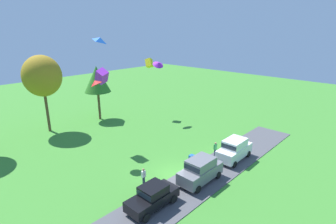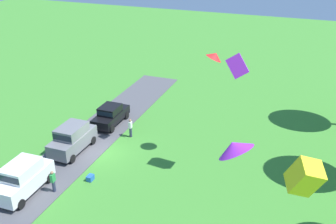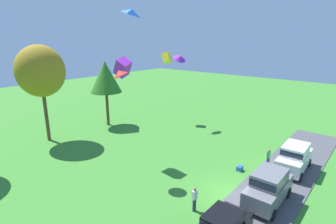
{
  "view_description": "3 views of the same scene",
  "coord_description": "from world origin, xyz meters",
  "px_view_note": "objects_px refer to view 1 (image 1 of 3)",
  "views": [
    {
      "loc": [
        -16.55,
        -14.56,
        13.38
      ],
      "look_at": [
        2.51,
        3.36,
        5.07
      ],
      "focal_mm": 28.0,
      "sensor_mm": 36.0,
      "label": 1
    },
    {
      "loc": [
        23.97,
        14.84,
        16.74
      ],
      "look_at": [
        1.54,
        6.28,
        5.4
      ],
      "focal_mm": 42.0,
      "sensor_mm": 36.0,
      "label": 2
    },
    {
      "loc": [
        -15.56,
        -7.16,
        10.79
      ],
      "look_at": [
        0.24,
        6.06,
        5.03
      ],
      "focal_mm": 28.0,
      "sensor_mm": 36.0,
      "label": 3
    }
  ],
  "objects_px": {
    "tree_lone_near": "(42,76)",
    "kite_box_high_left": "(102,76)",
    "car_suv_far_end": "(200,169)",
    "kite_diamond_topmost": "(100,40)",
    "person_on_lawn": "(215,149)",
    "cooler_box": "(191,157)",
    "car_suv_mid_row": "(234,149)",
    "car_sedan_near_entrance": "(153,196)",
    "kite_box_mid_center": "(149,63)",
    "person_watching_sky": "(144,177)",
    "kite_delta_over_trees": "(96,82)",
    "kite_delta_low_drifter": "(158,64)",
    "tree_right_of_center": "(97,79)"
  },
  "relations": [
    {
      "from": "tree_right_of_center",
      "to": "kite_delta_low_drifter",
      "type": "bearing_deg",
      "value": -51.15
    },
    {
      "from": "car_suv_far_end",
      "to": "tree_lone_near",
      "type": "distance_m",
      "value": 23.82
    },
    {
      "from": "person_watching_sky",
      "to": "kite_delta_low_drifter",
      "type": "relative_size",
      "value": 1.09
    },
    {
      "from": "kite_box_mid_center",
      "to": "kite_diamond_topmost",
      "type": "bearing_deg",
      "value": -147.59
    },
    {
      "from": "car_suv_mid_row",
      "to": "kite_box_mid_center",
      "type": "relative_size",
      "value": 3.76
    },
    {
      "from": "person_watching_sky",
      "to": "kite_box_mid_center",
      "type": "height_order",
      "value": "kite_box_mid_center"
    },
    {
      "from": "kite_diamond_topmost",
      "to": "person_on_lawn",
      "type": "bearing_deg",
      "value": -37.27
    },
    {
      "from": "kite_delta_over_trees",
      "to": "kite_delta_low_drifter",
      "type": "xyz_separation_m",
      "value": [
        12.9,
        4.17,
        0.32
      ]
    },
    {
      "from": "person_on_lawn",
      "to": "kite_box_mid_center",
      "type": "xyz_separation_m",
      "value": [
        5.05,
        15.78,
        7.54
      ]
    },
    {
      "from": "tree_right_of_center",
      "to": "kite_delta_low_drifter",
      "type": "distance_m",
      "value": 9.53
    },
    {
      "from": "cooler_box",
      "to": "kite_delta_low_drifter",
      "type": "distance_m",
      "value": 15.51
    },
    {
      "from": "car_suv_mid_row",
      "to": "kite_diamond_topmost",
      "type": "xyz_separation_m",
      "value": [
        -9.78,
        8.72,
        11.2
      ]
    },
    {
      "from": "person_watching_sky",
      "to": "car_suv_mid_row",
      "type": "bearing_deg",
      "value": -18.78
    },
    {
      "from": "kite_box_high_left",
      "to": "kite_delta_low_drifter",
      "type": "height_order",
      "value": "kite_box_high_left"
    },
    {
      "from": "person_watching_sky",
      "to": "tree_right_of_center",
      "type": "xyz_separation_m",
      "value": [
        7.53,
        18.65,
        5.35
      ]
    },
    {
      "from": "person_watching_sky",
      "to": "kite_diamond_topmost",
      "type": "relative_size",
      "value": 1.59
    },
    {
      "from": "car_suv_mid_row",
      "to": "kite_box_high_left",
      "type": "distance_m",
      "value": 16.35
    },
    {
      "from": "car_suv_mid_row",
      "to": "person_on_lawn",
      "type": "bearing_deg",
      "value": 112.67
    },
    {
      "from": "kite_diamond_topmost",
      "to": "cooler_box",
      "type": "bearing_deg",
      "value": -37.32
    },
    {
      "from": "person_watching_sky",
      "to": "kite_diamond_topmost",
      "type": "xyz_separation_m",
      "value": [
        0.08,
        5.36,
        11.62
      ]
    },
    {
      "from": "car_suv_far_end",
      "to": "cooler_box",
      "type": "distance_m",
      "value": 4.71
    },
    {
      "from": "car_suv_mid_row",
      "to": "car_suv_far_end",
      "type": "bearing_deg",
      "value": 179.57
    },
    {
      "from": "kite_diamond_topmost",
      "to": "kite_box_high_left",
      "type": "height_order",
      "value": "kite_diamond_topmost"
    },
    {
      "from": "person_on_lawn",
      "to": "cooler_box",
      "type": "distance_m",
      "value": 2.73
    },
    {
      "from": "person_watching_sky",
      "to": "kite_box_mid_center",
      "type": "relative_size",
      "value": 1.39
    },
    {
      "from": "car_sedan_near_entrance",
      "to": "kite_diamond_topmost",
      "type": "relative_size",
      "value": 4.1
    },
    {
      "from": "car_sedan_near_entrance",
      "to": "kite_box_mid_center",
      "type": "bearing_deg",
      "value": 47.45
    },
    {
      "from": "car_suv_far_end",
      "to": "kite_delta_low_drifter",
      "type": "xyz_separation_m",
      "value": [
        9.39,
        14.78,
        7.34
      ]
    },
    {
      "from": "kite_box_high_left",
      "to": "kite_delta_over_trees",
      "type": "height_order",
      "value": "kite_box_high_left"
    },
    {
      "from": "person_on_lawn",
      "to": "car_suv_mid_row",
      "type": "bearing_deg",
      "value": -67.33
    },
    {
      "from": "car_suv_mid_row",
      "to": "kite_box_high_left",
      "type": "relative_size",
      "value": 3.29
    },
    {
      "from": "car_suv_mid_row",
      "to": "cooler_box",
      "type": "bearing_deg",
      "value": 129.86
    },
    {
      "from": "car_sedan_near_entrance",
      "to": "tree_right_of_center",
      "type": "xyz_separation_m",
      "value": [
        9.04,
        21.41,
        5.18
      ]
    },
    {
      "from": "kite_diamond_topmost",
      "to": "kite_box_mid_center",
      "type": "xyz_separation_m",
      "value": [
        14.06,
        8.93,
        -4.07
      ]
    },
    {
      "from": "car_sedan_near_entrance",
      "to": "car_suv_mid_row",
      "type": "distance_m",
      "value": 11.39
    },
    {
      "from": "kite_diamond_topmost",
      "to": "kite_box_high_left",
      "type": "relative_size",
      "value": 0.76
    },
    {
      "from": "person_on_lawn",
      "to": "kite_delta_over_trees",
      "type": "xyz_separation_m",
      "value": [
        -8.67,
        8.79,
        7.44
      ]
    },
    {
      "from": "person_on_lawn",
      "to": "person_watching_sky",
      "type": "xyz_separation_m",
      "value": [
        -9.09,
        1.49,
        0.0
      ]
    },
    {
      "from": "tree_lone_near",
      "to": "kite_box_high_left",
      "type": "height_order",
      "value": "tree_lone_near"
    },
    {
      "from": "cooler_box",
      "to": "kite_diamond_topmost",
      "type": "distance_m",
      "value": 15.04
    },
    {
      "from": "car_sedan_near_entrance",
      "to": "kite_box_mid_center",
      "type": "xyz_separation_m",
      "value": [
        15.65,
        17.05,
        7.38
      ]
    },
    {
      "from": "car_sedan_near_entrance",
      "to": "kite_delta_over_trees",
      "type": "relative_size",
      "value": 3.59
    },
    {
      "from": "car_suv_far_end",
      "to": "kite_box_high_left",
      "type": "bearing_deg",
      "value": 96.49
    },
    {
      "from": "car_suv_mid_row",
      "to": "tree_right_of_center",
      "type": "distance_m",
      "value": 22.67
    },
    {
      "from": "person_on_lawn",
      "to": "kite_box_mid_center",
      "type": "relative_size",
      "value": 1.39
    },
    {
      "from": "cooler_box",
      "to": "kite_box_high_left",
      "type": "height_order",
      "value": "kite_box_high_left"
    },
    {
      "from": "tree_lone_near",
      "to": "kite_diamond_topmost",
      "type": "distance_m",
      "value": 14.81
    },
    {
      "from": "kite_delta_low_drifter",
      "to": "kite_box_high_left",
      "type": "bearing_deg",
      "value": -168.99
    },
    {
      "from": "car_suv_mid_row",
      "to": "kite_delta_over_trees",
      "type": "relative_size",
      "value": 3.77
    },
    {
      "from": "car_suv_mid_row",
      "to": "cooler_box",
      "type": "relative_size",
      "value": 8.28
    }
  ]
}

